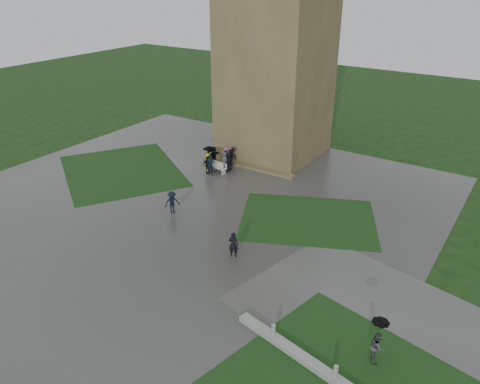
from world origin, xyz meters
The scene contains 11 objects.
ground centered at (0.00, 0.00, 0.00)m, with size 120.00×120.00×0.00m, color black.
plaza centered at (0.00, 2.00, 0.01)m, with size 34.00×34.00×0.02m, color #3A3937.
lawn_inset_left centered at (-8.50, 4.00, 0.03)m, with size 11.00×9.00×0.01m, color black.
lawn_inset_right centered at (8.50, 5.00, 0.03)m, with size 9.00×7.00×0.01m, color black.
tower centered at (0.00, 15.00, 9.00)m, with size 8.00×8.00×18.00m, color brown.
tower_plinth centered at (0.00, 10.60, 0.13)m, with size 9.00×0.80×0.22m, color brown.
bench centered at (-1.43, 8.27, 0.49)m, with size 1.61×0.62×0.91m.
visitor_cluster centered at (-2.00, 8.98, 1.03)m, with size 3.01×3.65×2.45m.
pedestrian_mid centered at (0.12, 0.65, 0.84)m, with size 1.06×0.54×1.63m, color black.
pedestrian_near centered at (6.79, -1.54, 0.83)m, with size 0.59×0.39×1.62m, color black.
pedestrian_path centered at (16.58, -4.88, 1.30)m, with size 0.73×0.82×2.29m.
Camera 1 is at (20.15, -20.94, 15.52)m, focal length 35.00 mm.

